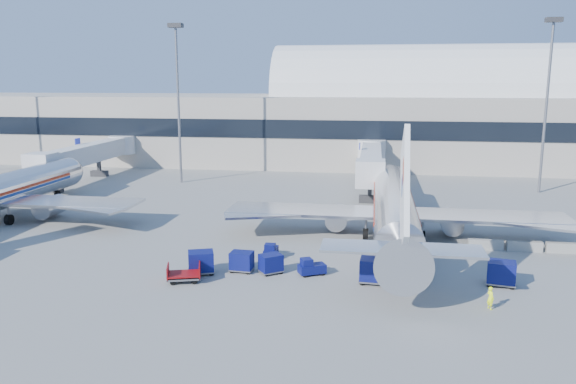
% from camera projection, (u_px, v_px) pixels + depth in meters
% --- Properties ---
extents(ground, '(260.00, 260.00, 0.00)m').
position_uv_depth(ground, '(282.00, 247.00, 50.67)').
color(ground, gray).
rests_on(ground, ground).
extents(terminal, '(170.00, 28.15, 21.00)m').
position_uv_depth(terminal, '(259.00, 119.00, 105.45)').
color(terminal, '#B2AA9E').
rests_on(terminal, ground).
extents(airliner_main, '(32.00, 37.26, 12.07)m').
position_uv_depth(airliner_main, '(394.00, 208.00, 52.97)').
color(airliner_main, silver).
rests_on(airliner_main, ground).
extents(jetbridge_near, '(4.40, 27.50, 6.25)m').
position_uv_depth(jetbridge_near, '(371.00, 159.00, 78.62)').
color(jetbridge_near, silver).
rests_on(jetbridge_near, ground).
extents(jetbridge_mid, '(4.40, 27.50, 6.25)m').
position_uv_depth(jetbridge_mid, '(91.00, 153.00, 84.87)').
color(jetbridge_mid, silver).
rests_on(jetbridge_mid, ground).
extents(mast_west, '(2.00, 1.20, 22.60)m').
position_uv_depth(mast_west, '(178.00, 80.00, 79.81)').
color(mast_west, slate).
rests_on(mast_west, ground).
extents(mast_east, '(2.00, 1.20, 22.60)m').
position_uv_depth(mast_east, '(549.00, 80.00, 72.38)').
color(mast_east, slate).
rests_on(mast_east, ground).
extents(barrier_near, '(3.00, 0.55, 0.90)m').
position_uv_depth(barrier_near, '(485.00, 245.00, 49.84)').
color(barrier_near, '#9E9E96').
rests_on(barrier_near, ground).
extents(barrier_mid, '(3.00, 0.55, 0.90)m').
position_uv_depth(barrier_mid, '(524.00, 246.00, 49.35)').
color(barrier_mid, '#9E9E96').
rests_on(barrier_mid, ground).
extents(barrier_far, '(3.00, 0.55, 0.90)m').
position_uv_depth(barrier_far, '(564.00, 248.00, 48.86)').
color(barrier_far, '#9E9E96').
rests_on(barrier_far, ground).
extents(tug_lead, '(2.31, 1.85, 1.35)m').
position_uv_depth(tug_lead, '(311.00, 267.00, 43.32)').
color(tug_lead, '#0B1053').
rests_on(tug_lead, ground).
extents(tug_right, '(2.28, 2.03, 1.34)m').
position_uv_depth(tug_right, '(394.00, 259.00, 45.32)').
color(tug_right, '#0B1053').
rests_on(tug_right, ground).
extents(tug_left, '(1.01, 2.01, 1.31)m').
position_uv_depth(tug_left, '(271.00, 251.00, 47.53)').
color(tug_left, '#0B1053').
rests_on(tug_left, ground).
extents(cart_train_a, '(2.16, 2.08, 1.52)m').
position_uv_depth(cart_train_a, '(271.00, 263.00, 43.66)').
color(cart_train_a, '#0B1053').
rests_on(cart_train_a, ground).
extents(cart_train_b, '(1.91, 1.52, 1.59)m').
position_uv_depth(cart_train_b, '(242.00, 261.00, 44.04)').
color(cart_train_b, '#0B1053').
rests_on(cart_train_b, ground).
extents(cart_train_c, '(2.43, 2.13, 1.79)m').
position_uv_depth(cart_train_c, '(201.00, 262.00, 43.51)').
color(cart_train_c, '#0B1053').
rests_on(cart_train_c, ground).
extents(cart_solo_near, '(2.24, 1.77, 1.89)m').
position_uv_depth(cart_solo_near, '(374.00, 270.00, 41.47)').
color(cart_solo_near, '#0B1053').
rests_on(cart_solo_near, ground).
extents(cart_solo_far, '(2.32, 1.93, 1.82)m').
position_uv_depth(cart_solo_far, '(501.00, 273.00, 41.01)').
color(cart_solo_far, '#0B1053').
rests_on(cart_solo_far, ground).
extents(cart_open_red, '(2.83, 2.34, 0.66)m').
position_uv_depth(cart_open_red, '(184.00, 276.00, 41.89)').
color(cart_open_red, slate).
rests_on(cart_open_red, ground).
extents(ramp_worker, '(0.59, 0.67, 1.54)m').
position_uv_depth(ramp_worker, '(490.00, 298.00, 36.82)').
color(ramp_worker, '#E4FF1A').
rests_on(ramp_worker, ground).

